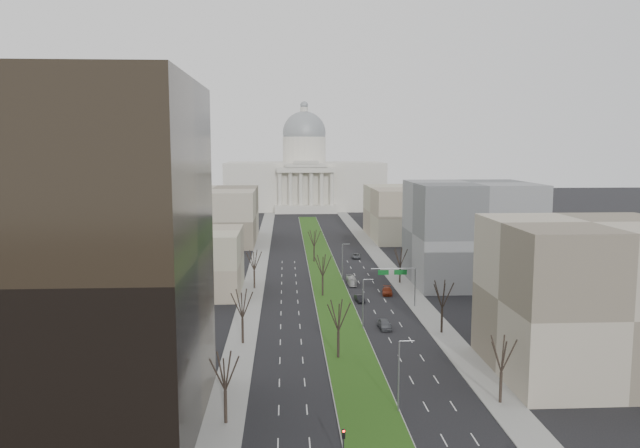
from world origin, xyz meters
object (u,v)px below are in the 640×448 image
object	(u,v)px
car_black	(360,299)
box_van	(351,281)
car_grey_far	(356,256)
car_grey_near	(385,324)
car_red	(387,291)

from	to	relation	value
car_black	box_van	bearing A→B (deg)	82.44
car_grey_far	car_grey_near	bearing A→B (deg)	-86.10
car_grey_far	car_red	bearing A→B (deg)	-81.39
car_black	car_grey_far	bearing A→B (deg)	76.85
box_van	car_grey_near	bearing A→B (deg)	-88.38
car_grey_far	box_van	bearing A→B (deg)	-92.08
car_red	car_grey_near	bearing A→B (deg)	-92.36
car_black	car_grey_far	xyz separation A→B (m)	(5.07, 50.68, -0.01)
car_red	car_grey_far	xyz separation A→B (m)	(-1.82, 44.50, -0.09)
car_grey_far	box_van	xyz separation A→B (m)	(-5.03, -34.31, 0.29)
car_grey_far	box_van	size ratio (longest dim) A/B	0.70
car_red	car_grey_far	distance (m)	44.54
car_grey_far	box_van	world-z (taller)	box_van
car_grey_near	box_van	bearing A→B (deg)	90.97
car_red	box_van	distance (m)	12.28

